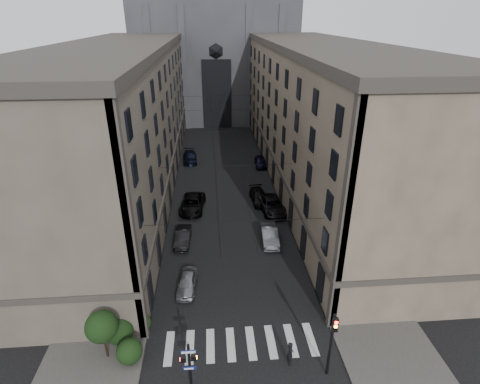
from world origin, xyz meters
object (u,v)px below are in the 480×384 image
object	(u,v)px
car_left_far	(190,157)
car_right_far	(261,162)
pedestrian_signal_left	(189,364)
pedestrian	(290,353)
car_left_midfar	(193,204)
car_left_midnear	(183,237)
car_right_midnear	(272,205)
gothic_tower	(214,36)
car_left_near	(187,283)
car_right_midfar	(259,197)
traffic_light_right	(332,338)
car_right_near	(269,235)

from	to	relation	value
car_left_far	car_right_far	size ratio (longest dim) A/B	1.22
pedestrian_signal_left	pedestrian	xyz separation A→B (m)	(6.76, 1.50, -1.36)
pedestrian_signal_left	car_left_midfar	distance (m)	25.01
car_left_far	car_left_midnear	bearing A→B (deg)	-93.44
car_left_far	car_right_midnear	size ratio (longest dim) A/B	0.91
gothic_tower	car_left_near	distance (m)	65.88
car_left_far	car_right_midfar	distance (m)	18.22
traffic_light_right	car_right_midfar	size ratio (longest dim) A/B	1.04
gothic_tower	car_right_near	world-z (taller)	gothic_tower
car_left_midfar	car_right_midfar	world-z (taller)	car_left_midfar
traffic_light_right	car_right_midfar	world-z (taller)	traffic_light_right
car_left_near	pedestrian	bearing A→B (deg)	-43.06
car_right_midnear	car_left_midfar	bearing A→B (deg)	165.88
traffic_light_right	pedestrian_signal_left	bearing A→B (deg)	-177.36
gothic_tower	car_left_midfar	bearing A→B (deg)	-94.95
car_left_midfar	car_left_far	world-z (taller)	car_left_midfar
car_right_near	car_right_midfar	world-z (taller)	car_right_near
car_left_midnear	car_right_near	bearing A→B (deg)	-0.28
car_left_far	car_left_midfar	bearing A→B (deg)	-90.63
car_left_midfar	pedestrian	size ratio (longest dim) A/B	3.10
car_left_midnear	car_left_far	xyz separation A→B (m)	(-0.18, 24.56, 0.05)
car_right_midfar	car_right_far	xyz separation A→B (m)	(1.87, 12.62, 0.03)
gothic_tower	pedestrian_signal_left	world-z (taller)	gothic_tower
gothic_tower	car_left_far	bearing A→B (deg)	-99.33
car_left_midnear	pedestrian	world-z (taller)	pedestrian
car_right_near	car_right_far	bearing A→B (deg)	86.70
traffic_light_right	pedestrian	distance (m)	3.49
gothic_tower	car_right_midnear	xyz separation A→B (m)	(5.56, -49.70, -16.98)
gothic_tower	pedestrian	world-z (taller)	gothic_tower
pedestrian_signal_left	car_left_midnear	world-z (taller)	pedestrian_signal_left
traffic_light_right	car_left_far	bearing A→B (deg)	104.50
car_left_midfar	car_right_near	size ratio (longest dim) A/B	1.23
pedestrian_signal_left	car_right_midfar	size ratio (longest dim) A/B	0.80
car_left_near	pedestrian_signal_left	bearing A→B (deg)	-80.42
car_right_midnear	pedestrian	bearing A→B (deg)	-103.09
gothic_tower	traffic_light_right	bearing A→B (deg)	-85.62
traffic_light_right	car_right_far	xyz separation A→B (m)	(0.60, 38.69, -2.54)
pedestrian_signal_left	car_right_far	distance (m)	40.33
car_right_near	car_right_far	distance (m)	22.17
car_left_far	pedestrian	distance (m)	41.40
car_left_far	car_right_midfar	size ratio (longest dim) A/B	1.08
car_right_near	car_right_midnear	distance (m)	6.86
gothic_tower	car_right_far	distance (m)	38.84
car_right_near	car_left_far	bearing A→B (deg)	112.40
car_left_midnear	car_right_midnear	distance (m)	12.27
car_right_far	pedestrian	distance (m)	37.73
pedestrian_signal_left	car_right_far	world-z (taller)	pedestrian_signal_left
car_left_midfar	pedestrian	world-z (taller)	pedestrian
car_left_far	pedestrian	world-z (taller)	pedestrian
gothic_tower	car_right_near	size ratio (longest dim) A/B	12.01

